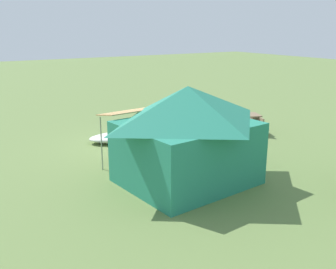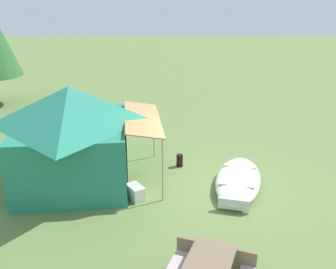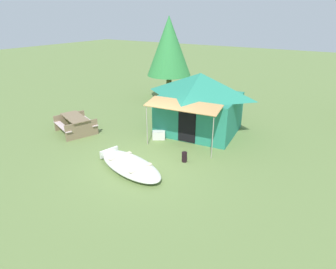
{
  "view_description": "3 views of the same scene",
  "coord_description": "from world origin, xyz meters",
  "px_view_note": "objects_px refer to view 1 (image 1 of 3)",
  "views": [
    {
      "loc": [
        5.95,
        11.87,
        4.14
      ],
      "look_at": [
        -0.43,
        1.57,
        0.77
      ],
      "focal_mm": 41.49,
      "sensor_mm": 36.0,
      "label": 1
    },
    {
      "loc": [
        -9.27,
        1.21,
        4.85
      ],
      "look_at": [
        0.42,
        1.11,
        1.29
      ],
      "focal_mm": 40.7,
      "sensor_mm": 36.0,
      "label": 2
    },
    {
      "loc": [
        5.46,
        -7.25,
        4.95
      ],
      "look_at": [
        0.32,
        0.94,
        0.82
      ],
      "focal_mm": 30.15,
      "sensor_mm": 36.0,
      "label": 3
    }
  ],
  "objects_px": {
    "canvas_cabin_tent": "(187,134)",
    "cooler_box": "(183,153)",
    "fuel_can": "(114,153)",
    "picnic_table": "(238,122)",
    "beached_rowboat": "(129,136)"
  },
  "relations": [
    {
      "from": "fuel_can",
      "to": "canvas_cabin_tent",
      "type": "bearing_deg",
      "value": 106.89
    },
    {
      "from": "canvas_cabin_tent",
      "to": "picnic_table",
      "type": "height_order",
      "value": "canvas_cabin_tent"
    },
    {
      "from": "beached_rowboat",
      "to": "cooler_box",
      "type": "bearing_deg",
      "value": 103.11
    },
    {
      "from": "canvas_cabin_tent",
      "to": "picnic_table",
      "type": "bearing_deg",
      "value": -146.28
    },
    {
      "from": "cooler_box",
      "to": "beached_rowboat",
      "type": "bearing_deg",
      "value": -76.89
    },
    {
      "from": "canvas_cabin_tent",
      "to": "cooler_box",
      "type": "xyz_separation_m",
      "value": [
        -1.04,
        -1.7,
        -1.2
      ]
    },
    {
      "from": "beached_rowboat",
      "to": "cooler_box",
      "type": "xyz_separation_m",
      "value": [
        -0.63,
        2.71,
        -0.01
      ]
    },
    {
      "from": "fuel_can",
      "to": "cooler_box",
      "type": "bearing_deg",
      "value": 148.12
    },
    {
      "from": "picnic_table",
      "to": "fuel_can",
      "type": "relative_size",
      "value": 5.55
    },
    {
      "from": "canvas_cabin_tent",
      "to": "cooler_box",
      "type": "distance_m",
      "value": 2.33
    },
    {
      "from": "beached_rowboat",
      "to": "fuel_can",
      "type": "xyz_separation_m",
      "value": [
        1.29,
        1.52,
        -0.0
      ]
    },
    {
      "from": "cooler_box",
      "to": "fuel_can",
      "type": "bearing_deg",
      "value": -31.88
    },
    {
      "from": "beached_rowboat",
      "to": "picnic_table",
      "type": "bearing_deg",
      "value": 162.47
    },
    {
      "from": "beached_rowboat",
      "to": "fuel_can",
      "type": "height_order",
      "value": "fuel_can"
    },
    {
      "from": "picnic_table",
      "to": "cooler_box",
      "type": "distance_m",
      "value": 3.85
    }
  ]
}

